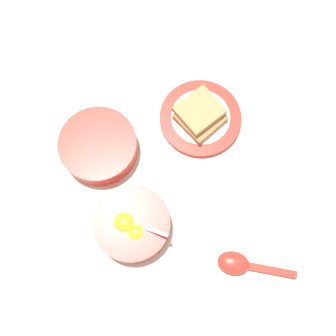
{
  "coord_description": "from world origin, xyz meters",
  "views": [
    {
      "loc": [
        -0.07,
        -0.2,
        0.86
      ],
      "look_at": [
        0.04,
        0.02,
        0.02
      ],
      "focal_mm": 42.0,
      "sensor_mm": 36.0,
      "label": 1
    }
  ],
  "objects": [
    {
      "name": "soup_spoon",
      "position": [
        0.09,
        -0.24,
        0.01
      ],
      "size": [
        0.15,
        0.13,
        0.03
      ],
      "color": "red",
      "rests_on": "ground_plane"
    },
    {
      "name": "ground_plane",
      "position": [
        0.0,
        0.0,
        0.0
      ],
      "size": [
        3.0,
        3.0,
        0.0
      ],
      "primitive_type": "plane",
      "color": "beige"
    },
    {
      "name": "congee_bowl",
      "position": [
        -0.07,
        0.13,
        0.03
      ],
      "size": [
        0.17,
        0.17,
        0.05
      ],
      "color": "red",
      "rests_on": "ground_plane"
    },
    {
      "name": "toast_sandwich",
      "position": [
        0.16,
        0.09,
        0.03
      ],
      "size": [
        0.11,
        0.12,
        0.04
      ],
      "color": "#9E7042",
      "rests_on": "toast_plate"
    },
    {
      "name": "toast_plate",
      "position": [
        0.17,
        0.09,
        0.01
      ],
      "size": [
        0.19,
        0.19,
        0.02
      ],
      "color": "red",
      "rests_on": "ground_plane"
    },
    {
      "name": "egg_bowl",
      "position": [
        -0.08,
        -0.06,
        0.03
      ],
      "size": [
        0.16,
        0.16,
        0.08
      ],
      "color": "red",
      "rests_on": "ground_plane"
    }
  ]
}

